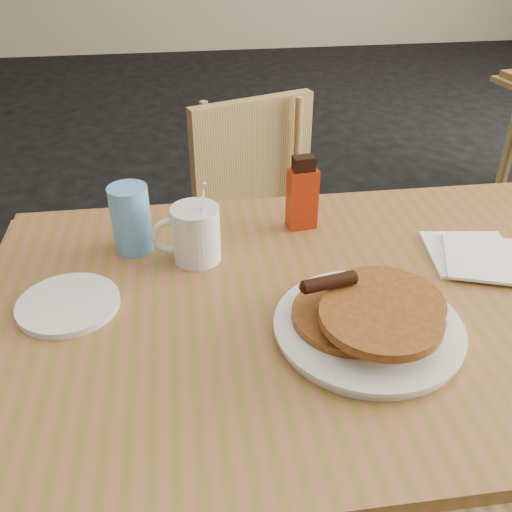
{
  "coord_description": "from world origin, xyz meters",
  "views": [
    {
      "loc": [
        -0.16,
        -0.78,
        1.33
      ],
      "look_at": [
        -0.04,
        0.03,
        0.8
      ],
      "focal_mm": 40.0,
      "sensor_mm": 36.0,
      "label": 1
    }
  ],
  "objects": [
    {
      "name": "main_table",
      "position": [
        0.06,
        -0.05,
        0.71
      ],
      "size": [
        1.19,
        0.81,
        0.75
      ],
      "rotation": [
        0.0,
        0.0,
        -0.01
      ],
      "color": "#965835",
      "rests_on": "floor"
    },
    {
      "name": "chair_main_far",
      "position": [
        0.05,
        0.68,
        0.5
      ],
      "size": [
        0.48,
        0.49,
        0.84
      ],
      "rotation": [
        0.0,
        0.0,
        0.33
      ],
      "color": "tan",
      "rests_on": "floor"
    },
    {
      "name": "pancake_plate",
      "position": [
        0.11,
        -0.14,
        0.77
      ],
      "size": [
        0.29,
        0.29,
        0.09
      ],
      "rotation": [
        0.0,
        0.0,
        -0.25
      ],
      "color": "silver",
      "rests_on": "main_table"
    },
    {
      "name": "coffee_mug",
      "position": [
        -0.14,
        0.11,
        0.8
      ],
      "size": [
        0.13,
        0.09,
        0.16
      ],
      "rotation": [
        0.0,
        0.0,
        -0.25
      ],
      "color": "silver",
      "rests_on": "main_table"
    },
    {
      "name": "syrup_bottle",
      "position": [
        0.07,
        0.2,
        0.82
      ],
      "size": [
        0.06,
        0.04,
        0.15
      ],
      "rotation": [
        0.0,
        0.0,
        0.1
      ],
      "color": "maroon",
      "rests_on": "main_table"
    },
    {
      "name": "napkin_stack",
      "position": [
        0.37,
        0.03,
        0.76
      ],
      "size": [
        0.21,
        0.22,
        0.01
      ],
      "rotation": [
        0.0,
        0.0,
        -0.14
      ],
      "color": "white",
      "rests_on": "main_table"
    },
    {
      "name": "blue_tumbler",
      "position": [
        -0.26,
        0.16,
        0.81
      ],
      "size": [
        0.08,
        0.08,
        0.13
      ],
      "primitive_type": "cylinder",
      "rotation": [
        0.0,
        0.0,
        0.11
      ],
      "color": "#5C9DD8",
      "rests_on": "main_table"
    },
    {
      "name": "side_saucer",
      "position": [
        -0.36,
        -0.01,
        0.76
      ],
      "size": [
        0.21,
        0.21,
        0.01
      ],
      "primitive_type": "cylinder",
      "rotation": [
        0.0,
        0.0,
        -0.29
      ],
      "color": "silver",
      "rests_on": "main_table"
    }
  ]
}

